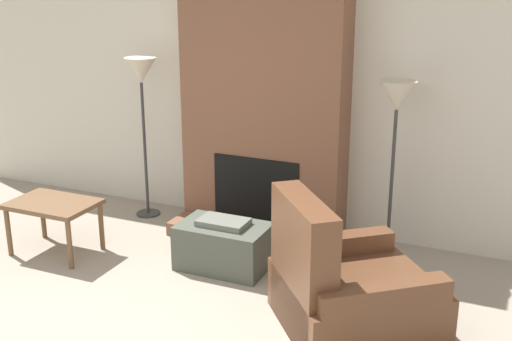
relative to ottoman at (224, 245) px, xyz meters
The scene contains 7 objects.
wall_back 1.58m from the ottoman, 91.48° to the left, with size 7.64×0.06×2.60m, color beige.
fireplace 1.38m from the ottoman, 91.85° to the left, with size 1.55×0.72×2.60m.
ottoman is the anchor object (origin of this frame).
armchair 1.31m from the ottoman, 23.81° to the right, with size 1.39×1.38×0.99m.
side_table 1.55m from the ottoman, 167.70° to the right, with size 0.75×0.51×0.48m.
floor_lamp_left 1.91m from the ottoman, 148.06° to the left, with size 0.31×0.31×1.61m.
floor_lamp_right 1.84m from the ottoman, 33.08° to the left, with size 0.31×0.31×1.55m.
Camera 1 is at (2.27, -2.35, 2.42)m, focal length 45.00 mm.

